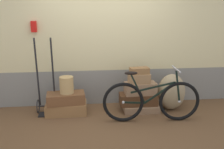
# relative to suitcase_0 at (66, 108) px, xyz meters

# --- Properties ---
(ground) EXTENTS (9.52, 5.20, 0.06)m
(ground) POSITION_rel_suitcase_0_xyz_m (0.78, -0.30, -0.14)
(ground) COLOR brown
(station_building) EXTENTS (7.52, 0.74, 2.85)m
(station_building) POSITION_rel_suitcase_0_xyz_m (0.79, 0.54, 1.32)
(station_building) COLOR gray
(station_building) RESTS_ON ground
(suitcase_0) EXTENTS (0.75, 0.41, 0.21)m
(suitcase_0) POSITION_rel_suitcase_0_xyz_m (0.00, 0.00, 0.00)
(suitcase_0) COLOR olive
(suitcase_0) RESTS_ON ground
(suitcase_1) EXTENTS (0.71, 0.41, 0.19)m
(suitcase_1) POSITION_rel_suitcase_0_xyz_m (0.00, -0.02, 0.20)
(suitcase_1) COLOR brown
(suitcase_1) RESTS_ON suitcase_0
(suitcase_2) EXTENTS (0.68, 0.37, 0.12)m
(suitcase_2) POSITION_rel_suitcase_0_xyz_m (1.41, -0.04, -0.05)
(suitcase_2) COLOR #937051
(suitcase_2) RESTS_ON ground
(suitcase_3) EXTENTS (0.71, 0.34, 0.22)m
(suitcase_3) POSITION_rel_suitcase_0_xyz_m (1.36, 0.01, 0.12)
(suitcase_3) COLOR #4C2D19
(suitcase_3) RESTS_ON suitcase_2
(suitcase_4) EXTENTS (0.60, 0.33, 0.22)m
(suitcase_4) POSITION_rel_suitcase_0_xyz_m (1.40, 0.01, 0.34)
(suitcase_4) COLOR #937051
(suitcase_4) RESTS_ON suitcase_3
(suitcase_5) EXTENTS (0.40, 0.21, 0.18)m
(suitcase_5) POSITION_rel_suitcase_0_xyz_m (1.36, -0.02, 0.54)
(suitcase_5) COLOR #9E754C
(suitcase_5) RESTS_ON suitcase_4
(suitcase_6) EXTENTS (0.36, 0.21, 0.12)m
(suitcase_6) POSITION_rel_suitcase_0_xyz_m (1.37, -0.01, 0.69)
(suitcase_6) COLOR olive
(suitcase_6) RESTS_ON suitcase_5
(wicker_basket) EXTENTS (0.25, 0.25, 0.31)m
(wicker_basket) POSITION_rel_suitcase_0_xyz_m (0.02, -0.02, 0.46)
(wicker_basket) COLOR tan
(wicker_basket) RESTS_ON suitcase_1
(luggage_trolley) EXTENTS (0.36, 0.35, 1.42)m
(luggage_trolley) POSITION_rel_suitcase_0_xyz_m (-0.36, 0.07, 0.26)
(luggage_trolley) COLOR black
(luggage_trolley) RESTS_ON ground
(burlap_sack) EXTENTS (0.53, 0.45, 0.70)m
(burlap_sack) POSITION_rel_suitcase_0_xyz_m (2.01, 0.01, 0.24)
(burlap_sack) COLOR #9E8966
(burlap_sack) RESTS_ON ground
(bicycle) EXTENTS (1.68, 0.46, 0.94)m
(bicycle) POSITION_rel_suitcase_0_xyz_m (1.48, -0.48, 0.27)
(bicycle) COLOR black
(bicycle) RESTS_ON ground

